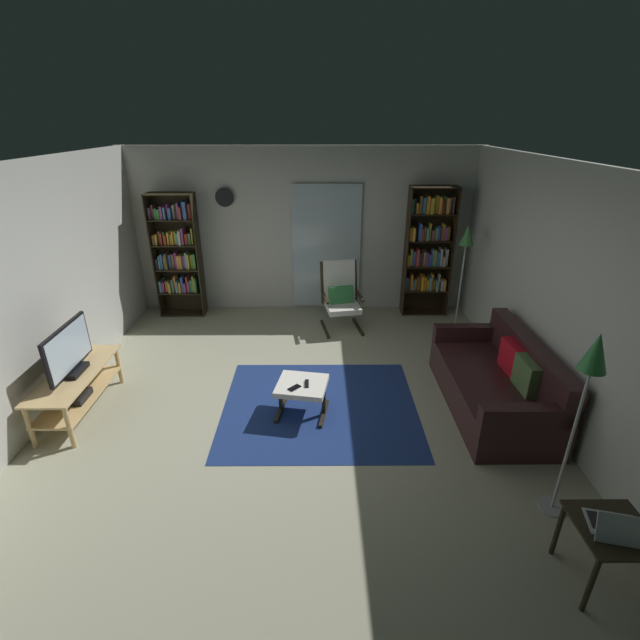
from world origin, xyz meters
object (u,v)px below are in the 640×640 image
(tv_remote, at_px, (307,384))
(lounge_armchair, at_px, (341,294))
(television, at_px, (69,352))
(tv_stand, at_px, (77,387))
(bookshelf_near_tv, at_px, (177,253))
(floor_lamp_by_sofa, at_px, (590,372))
(cell_phone, at_px, (294,388))
(wall_clock, at_px, (225,197))
(side_table, at_px, (610,539))
(leather_sofa, at_px, (497,384))
(ottoman, at_px, (302,389))
(floor_lamp_by_shelf, at_px, (466,246))
(laptop, at_px, (618,527))
(bookshelf_near_sofa, at_px, (428,248))

(tv_remote, bearing_deg, lounge_armchair, 77.58)
(television, bearing_deg, tv_stand, -97.09)
(tv_stand, relative_size, bookshelf_near_tv, 0.66)
(tv_stand, height_order, floor_lamp_by_sofa, floor_lamp_by_sofa)
(cell_phone, bearing_deg, wall_clock, 154.89)
(lounge_armchair, height_order, cell_phone, lounge_armchair)
(side_table, xyz_separation_m, wall_clock, (-3.38, 4.97, 1.45))
(leather_sofa, height_order, ottoman, leather_sofa)
(ottoman, height_order, cell_phone, cell_phone)
(ottoman, relative_size, floor_lamp_by_shelf, 0.37)
(floor_lamp_by_sofa, height_order, floor_lamp_by_shelf, floor_lamp_by_sofa)
(tv_stand, relative_size, television, 1.55)
(leather_sofa, xyz_separation_m, cell_phone, (-2.22, -0.21, 0.09))
(leather_sofa, distance_m, side_table, 2.08)
(floor_lamp_by_sofa, bearing_deg, laptop, -90.75)
(bookshelf_near_sofa, distance_m, laptop, 4.86)
(bookshelf_near_tv, bearing_deg, leather_sofa, -32.66)
(bookshelf_near_tv, bearing_deg, bookshelf_near_sofa, 0.34)
(wall_clock, bearing_deg, laptop, -56.11)
(tv_remote, bearing_deg, bookshelf_near_sofa, 55.95)
(bookshelf_near_tv, xyz_separation_m, floor_lamp_by_shelf, (4.32, -0.66, 0.28))
(bookshelf_near_tv, distance_m, laptop, 6.37)
(tv_remote, bearing_deg, ottoman, 157.73)
(cell_phone, bearing_deg, ottoman, 96.74)
(television, bearing_deg, wall_clock, 68.51)
(television, xyz_separation_m, tv_remote, (2.48, -0.07, -0.35))
(leather_sofa, height_order, lounge_armchair, lounge_armchair)
(tv_stand, xyz_separation_m, cell_phone, (2.35, -0.13, 0.06))
(bookshelf_near_sofa, relative_size, tv_remote, 14.19)
(bookshelf_near_tv, height_order, bookshelf_near_sofa, bookshelf_near_sofa)
(cell_phone, xyz_separation_m, wall_clock, (-1.19, 3.10, 1.46))
(television, height_order, bookshelf_near_sofa, bookshelf_near_sofa)
(leather_sofa, bearing_deg, ottoman, -177.02)
(tv_stand, height_order, bookshelf_near_tv, bookshelf_near_tv)
(television, height_order, cell_phone, television)
(floor_lamp_by_sofa, xyz_separation_m, side_table, (0.01, -0.64, -0.91))
(bookshelf_near_sofa, distance_m, side_table, 4.84)
(leather_sofa, xyz_separation_m, laptop, (-0.04, -2.12, 0.26))
(laptop, bearing_deg, lounge_armchair, 110.40)
(side_table, bearing_deg, laptop, -109.10)
(television, distance_m, ottoman, 2.46)
(cell_phone, distance_m, wall_clock, 3.63)
(bookshelf_near_sofa, height_order, floor_lamp_by_shelf, bookshelf_near_sofa)
(laptop, relative_size, wall_clock, 1.30)
(tv_remote, height_order, floor_lamp_by_shelf, floor_lamp_by_shelf)
(ottoman, height_order, side_table, side_table)
(lounge_armchair, height_order, floor_lamp_by_sofa, floor_lamp_by_sofa)
(bookshelf_near_tv, height_order, tv_remote, bookshelf_near_tv)
(television, bearing_deg, laptop, -24.44)
(tv_stand, bearing_deg, bookshelf_near_sofa, 32.73)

